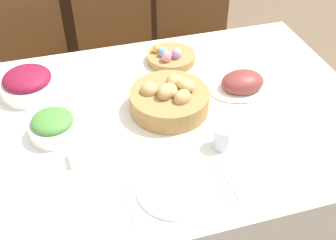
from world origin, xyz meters
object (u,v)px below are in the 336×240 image
Objects in this scene: bread_basket at (170,99)px; knife at (218,180)px; chair_far_center at (119,50)px; drinking_cup at (223,137)px; ham_platter at (242,83)px; fork at (129,200)px; egg_basket at (170,57)px; chair_far_right at (197,39)px; beet_salad_bowl at (28,83)px; dinner_plate at (175,189)px; butter_dish at (87,155)px; chair_far_left at (31,63)px; green_salad_bowl at (53,126)px; sideboard at (66,14)px; spoon at (228,178)px.

bread_basket reaches higher than knife.
chair_far_center reaches higher than drinking_cup.
drinking_cup is (-0.19, -0.28, 0.01)m from ham_platter.
egg_basket is at bearing 67.37° from fork.
chair_far_center reaches higher than bread_basket.
chair_far_right reaches higher than beet_salad_bowl.
dinner_plate is at bearing -105.35° from egg_basket.
chair_far_right is 1.10m from beet_salad_bowl.
fork is 0.23m from butter_dish.
chair_far_center is 1.06m from butter_dish.
chair_far_left is at bearing 120.40° from drinking_cup.
chair_far_left is 5.99× the size of green_salad_bowl.
sideboard is at bearing 106.36° from egg_basket.
beet_salad_bowl is 0.84m from spoon.
green_salad_bowl reaches higher than dinner_plate.
chair_far_center and chair_far_left have the same top height.
sideboard is at bearing 107.26° from chair_far_center.
spoon is at bearing -84.49° from chair_far_center.
egg_basket is 0.71m from dinner_plate.
sideboard reaches higher than drinking_cup.
green_salad_bowl is at bearing -146.81° from egg_basket.
egg_basket is at bearing 74.65° from dinner_plate.
sideboard is 7.09× the size of spoon.
chair_far_left reaches higher than fork.
sideboard is 1.97m from fork.
egg_basket is at bearing 6.04° from beet_salad_bowl.
ham_platter is at bearing 58.08° from spoon.
knife is at bearing 2.99° from fork.
chair_far_center is 9.05× the size of butter_dish.
dinner_plate is (0.42, -1.20, 0.22)m from chair_far_left.
green_salad_bowl is 0.86× the size of knife.
dinner_plate reaches higher than fork.
chair_far_left reaches higher than knife.
chair_far_right is 5.99× the size of green_salad_bowl.
chair_far_right is 1.26m from butter_dish.
fork is (-0.54, -0.42, -0.03)m from ham_platter.
chair_far_center reaches higher than butter_dish.
spoon is at bearing -99.60° from chair_far_right.
ham_platter is (0.35, -0.79, 0.25)m from chair_far_center.
dinner_plate is 1.18× the size of spoon.
bread_basket reaches higher than butter_dish.
green_salad_bowl is 0.86× the size of spoon.
dinner_plate is 1.18× the size of knife.
ham_platter is 2.36× the size of butter_dish.
butter_dish is (0.18, -1.00, 0.24)m from chair_far_left.
green_salad_bowl is 0.61m from spoon.
chair_far_center is at bearing 74.05° from butter_dish.
egg_basket is (-0.31, -0.52, 0.24)m from chair_far_right.
beet_salad_bowl is at bearing 111.29° from butter_dish.
chair_far_left reaches higher than green_salad_bowl.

